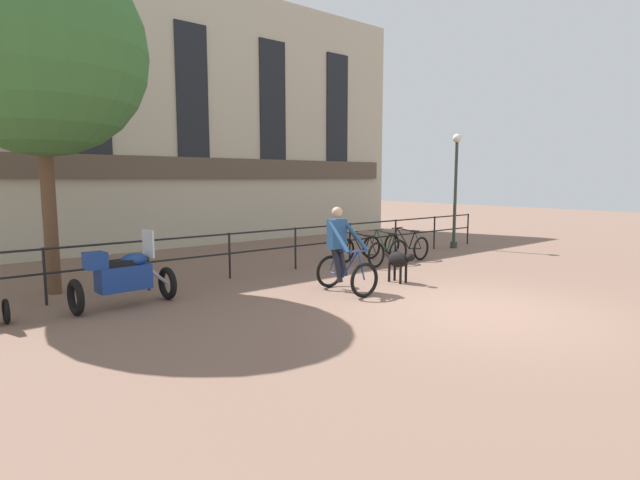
% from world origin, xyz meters
% --- Properties ---
extents(ground_plane, '(60.00, 60.00, 0.00)m').
position_xyz_m(ground_plane, '(0.00, 0.00, 0.00)').
color(ground_plane, '#7A5B4C').
extents(canal_railing, '(15.05, 0.05, 1.05)m').
position_xyz_m(canal_railing, '(-0.00, 5.20, 0.71)').
color(canal_railing, black).
rests_on(canal_railing, ground_plane).
extents(building_facade, '(18.00, 0.72, 8.66)m').
position_xyz_m(building_facade, '(-0.00, 10.99, 4.31)').
color(building_facade, '#BCB299').
rests_on(building_facade, ground_plane).
extents(cyclist_with_bike, '(0.76, 1.21, 1.70)m').
position_xyz_m(cyclist_with_bike, '(-0.78, 2.62, 0.76)').
color(cyclist_with_bike, black).
rests_on(cyclist_with_bike, ground_plane).
extents(dog, '(0.30, 0.86, 0.68)m').
position_xyz_m(dog, '(0.74, 2.43, 0.49)').
color(dog, black).
rests_on(dog, ground_plane).
extents(parked_motorcycle, '(1.78, 0.73, 1.35)m').
position_xyz_m(parked_motorcycle, '(-4.60, 4.16, 0.56)').
color(parked_motorcycle, black).
rests_on(parked_motorcycle, ground_plane).
extents(parked_bicycle_near_lamp, '(0.74, 1.16, 0.86)m').
position_xyz_m(parked_bicycle_near_lamp, '(1.65, 4.54, 0.36)').
color(parked_bicycle_near_lamp, black).
rests_on(parked_bicycle_near_lamp, ground_plane).
extents(parked_bicycle_mid_left, '(0.73, 1.15, 0.86)m').
position_xyz_m(parked_bicycle_mid_left, '(2.56, 4.54, 0.36)').
color(parked_bicycle_mid_left, black).
rests_on(parked_bicycle_mid_left, ground_plane).
extents(parked_bicycle_mid_right, '(0.69, 1.13, 0.86)m').
position_xyz_m(parked_bicycle_mid_right, '(3.47, 4.54, 0.36)').
color(parked_bicycle_mid_right, black).
rests_on(parked_bicycle_mid_right, ground_plane).
extents(street_lamp, '(0.28, 0.28, 3.68)m').
position_xyz_m(street_lamp, '(6.29, 4.92, 2.08)').
color(street_lamp, '#2D382D').
rests_on(street_lamp, ground_plane).
extents(tree_canalside_left, '(3.96, 3.96, 6.63)m').
position_xyz_m(tree_canalside_left, '(-5.29, 6.13, 4.64)').
color(tree_canalside_left, brown).
rests_on(tree_canalside_left, ground_plane).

